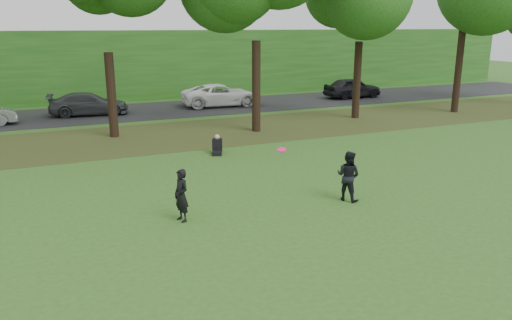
# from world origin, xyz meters

# --- Properties ---
(ground) EXTENTS (120.00, 120.00, 0.00)m
(ground) POSITION_xyz_m (0.00, 0.00, 0.00)
(ground) COLOR #2E5119
(ground) RESTS_ON ground
(leaf_litter) EXTENTS (60.00, 7.00, 0.01)m
(leaf_litter) POSITION_xyz_m (0.00, 13.00, 0.01)
(leaf_litter) COLOR #3D3215
(leaf_litter) RESTS_ON ground
(street) EXTENTS (70.00, 7.00, 0.02)m
(street) POSITION_xyz_m (0.00, 21.00, 0.01)
(street) COLOR black
(street) RESTS_ON ground
(far_hedge) EXTENTS (70.00, 3.00, 5.00)m
(far_hedge) POSITION_xyz_m (0.00, 27.00, 2.50)
(far_hedge) COLOR #1F5017
(far_hedge) RESTS_ON ground
(player_left) EXTENTS (0.50, 0.63, 1.51)m
(player_left) POSITION_xyz_m (-2.89, 1.79, 0.76)
(player_left) COLOR black
(player_left) RESTS_ON ground
(player_right) EXTENTS (0.91, 0.97, 1.59)m
(player_right) POSITION_xyz_m (2.37, 1.39, 0.80)
(player_right) COLOR black
(player_right) RESTS_ON ground
(parked_cars) EXTENTS (39.08, 3.76, 1.53)m
(parked_cars) POSITION_xyz_m (-0.89, 20.42, 0.75)
(parked_cars) COLOR black
(parked_cars) RESTS_ON street
(frisbee) EXTENTS (0.38, 0.38, 0.11)m
(frisbee) POSITION_xyz_m (0.28, 1.88, 1.74)
(frisbee) COLOR #FB1578
(frisbee) RESTS_ON ground
(seated_person) EXTENTS (0.66, 0.83, 0.83)m
(seated_person) POSITION_xyz_m (0.56, 8.63, 0.31)
(seated_person) COLOR black
(seated_person) RESTS_ON ground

